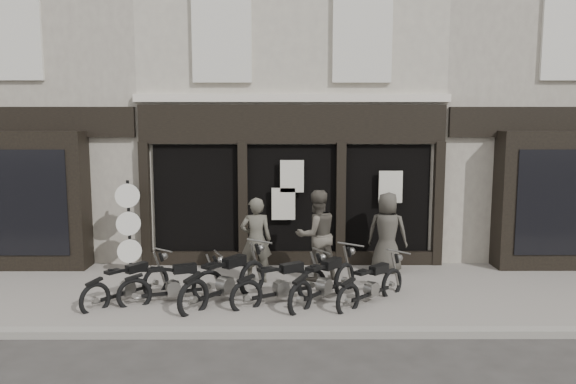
{
  "coord_description": "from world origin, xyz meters",
  "views": [
    {
      "loc": [
        -0.13,
        -10.16,
        3.62
      ],
      "look_at": [
        -0.1,
        1.6,
        2.04
      ],
      "focal_mm": 35.0,
      "sensor_mm": 36.0,
      "label": 1
    }
  ],
  "objects_px": {
    "motorcycle_5": "(372,288)",
    "advert_sign_post": "(129,231)",
    "motorcycle_2": "(225,284)",
    "motorcycle_1": "(174,287)",
    "motorcycle_3": "(281,287)",
    "man_left": "(256,240)",
    "man_right": "(387,232)",
    "motorcycle_0": "(128,287)",
    "man_centre": "(316,235)",
    "motorcycle_4": "(324,285)"
  },
  "relations": [
    {
      "from": "motorcycle_5",
      "to": "advert_sign_post",
      "type": "xyz_separation_m",
      "value": [
        -5.15,
        2.02,
        0.7
      ]
    },
    {
      "from": "motorcycle_5",
      "to": "advert_sign_post",
      "type": "height_order",
      "value": "advert_sign_post"
    },
    {
      "from": "motorcycle_2",
      "to": "advert_sign_post",
      "type": "bearing_deg",
      "value": 87.63
    },
    {
      "from": "motorcycle_1",
      "to": "motorcycle_3",
      "type": "xyz_separation_m",
      "value": [
        2.06,
        -0.05,
        0.01
      ]
    },
    {
      "from": "motorcycle_1",
      "to": "motorcycle_2",
      "type": "bearing_deg",
      "value": -21.52
    },
    {
      "from": "man_left",
      "to": "man_right",
      "type": "xyz_separation_m",
      "value": [
        2.92,
        0.75,
        0.0
      ]
    },
    {
      "from": "motorcycle_2",
      "to": "man_left",
      "type": "relative_size",
      "value": 1.11
    },
    {
      "from": "motorcycle_5",
      "to": "advert_sign_post",
      "type": "bearing_deg",
      "value": 113.55
    },
    {
      "from": "motorcycle_0",
      "to": "motorcycle_2",
      "type": "distance_m",
      "value": 1.88
    },
    {
      "from": "advert_sign_post",
      "to": "man_right",
      "type": "bearing_deg",
      "value": -20.36
    },
    {
      "from": "motorcycle_1",
      "to": "man_right",
      "type": "height_order",
      "value": "man_right"
    },
    {
      "from": "man_left",
      "to": "motorcycle_0",
      "type": "bearing_deg",
      "value": 22.56
    },
    {
      "from": "motorcycle_2",
      "to": "man_centre",
      "type": "relative_size",
      "value": 1.03
    },
    {
      "from": "motorcycle_3",
      "to": "motorcycle_2",
      "type": "bearing_deg",
      "value": 145.07
    },
    {
      "from": "man_right",
      "to": "advert_sign_post",
      "type": "relative_size",
      "value": 0.82
    },
    {
      "from": "man_right",
      "to": "motorcycle_2",
      "type": "bearing_deg",
      "value": 48.86
    },
    {
      "from": "advert_sign_post",
      "to": "man_centre",
      "type": "bearing_deg",
      "value": -27.92
    },
    {
      "from": "motorcycle_3",
      "to": "advert_sign_post",
      "type": "xyz_separation_m",
      "value": [
        -3.43,
        2.01,
        0.68
      ]
    },
    {
      "from": "advert_sign_post",
      "to": "motorcycle_4",
      "type": "bearing_deg",
      "value": -45.38
    },
    {
      "from": "motorcycle_0",
      "to": "motorcycle_5",
      "type": "bearing_deg",
      "value": -52.9
    },
    {
      "from": "man_centre",
      "to": "motorcycle_5",
      "type": "bearing_deg",
      "value": 100.88
    },
    {
      "from": "motorcycle_3",
      "to": "man_left",
      "type": "relative_size",
      "value": 1.05
    },
    {
      "from": "motorcycle_3",
      "to": "man_centre",
      "type": "bearing_deg",
      "value": 31.98
    },
    {
      "from": "motorcycle_3",
      "to": "motorcycle_5",
      "type": "bearing_deg",
      "value": -31.93
    },
    {
      "from": "motorcycle_0",
      "to": "man_right",
      "type": "xyz_separation_m",
      "value": [
        5.32,
        1.98,
        0.65
      ]
    },
    {
      "from": "motorcycle_1",
      "to": "advert_sign_post",
      "type": "xyz_separation_m",
      "value": [
        -1.37,
        1.96,
        0.69
      ]
    },
    {
      "from": "motorcycle_1",
      "to": "man_centre",
      "type": "distance_m",
      "value": 3.23
    },
    {
      "from": "motorcycle_2",
      "to": "motorcycle_4",
      "type": "bearing_deg",
      "value": -52.44
    },
    {
      "from": "motorcycle_1",
      "to": "motorcycle_3",
      "type": "bearing_deg",
      "value": -23.58
    },
    {
      "from": "motorcycle_1",
      "to": "motorcycle_2",
      "type": "height_order",
      "value": "motorcycle_2"
    },
    {
      "from": "motorcycle_4",
      "to": "man_centre",
      "type": "relative_size",
      "value": 0.97
    },
    {
      "from": "motorcycle_3",
      "to": "man_left",
      "type": "xyz_separation_m",
      "value": [
        -0.55,
        1.32,
        0.63
      ]
    },
    {
      "from": "motorcycle_0",
      "to": "man_right",
      "type": "bearing_deg",
      "value": -31.3
    },
    {
      "from": "motorcycle_3",
      "to": "motorcycle_4",
      "type": "relative_size",
      "value": 1.0
    },
    {
      "from": "motorcycle_1",
      "to": "motorcycle_2",
      "type": "xyz_separation_m",
      "value": [
        0.99,
        0.01,
        0.06
      ]
    },
    {
      "from": "motorcycle_3",
      "to": "advert_sign_post",
      "type": "distance_m",
      "value": 4.03
    },
    {
      "from": "motorcycle_2",
      "to": "motorcycle_0",
      "type": "bearing_deg",
      "value": 126.26
    },
    {
      "from": "motorcycle_4",
      "to": "motorcycle_5",
      "type": "height_order",
      "value": "motorcycle_4"
    },
    {
      "from": "motorcycle_5",
      "to": "man_centre",
      "type": "bearing_deg",
      "value": 77.92
    },
    {
      "from": "motorcycle_0",
      "to": "advert_sign_post",
      "type": "height_order",
      "value": "advert_sign_post"
    },
    {
      "from": "motorcycle_1",
      "to": "man_right",
      "type": "xyz_separation_m",
      "value": [
        4.43,
        2.02,
        0.64
      ]
    },
    {
      "from": "motorcycle_2",
      "to": "motorcycle_4",
      "type": "relative_size",
      "value": 1.06
    },
    {
      "from": "motorcycle_5",
      "to": "man_right",
      "type": "distance_m",
      "value": 2.27
    },
    {
      "from": "motorcycle_5",
      "to": "man_left",
      "type": "xyz_separation_m",
      "value": [
        -2.27,
        1.33,
        0.64
      ]
    },
    {
      "from": "motorcycle_3",
      "to": "man_right",
      "type": "xyz_separation_m",
      "value": [
        2.37,
        2.07,
        0.63
      ]
    },
    {
      "from": "motorcycle_3",
      "to": "advert_sign_post",
      "type": "bearing_deg",
      "value": 118.02
    },
    {
      "from": "man_right",
      "to": "motorcycle_0",
      "type": "bearing_deg",
      "value": 39.02
    },
    {
      "from": "motorcycle_1",
      "to": "motorcycle_4",
      "type": "xyz_separation_m",
      "value": [
        2.89,
        0.03,
        0.03
      ]
    },
    {
      "from": "motorcycle_4",
      "to": "motorcycle_3",
      "type": "bearing_deg",
      "value": 132.66
    },
    {
      "from": "motorcycle_0",
      "to": "motorcycle_1",
      "type": "bearing_deg",
      "value": -54.29
    }
  ]
}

